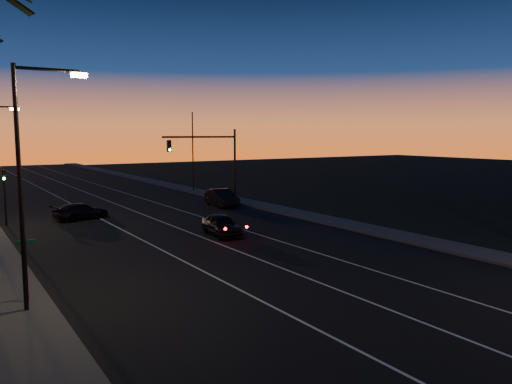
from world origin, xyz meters
TOP-DOWN VIEW (x-y plane):
  - road at (0.00, 30.00)m, footprint 20.00×170.00m
  - sidewalk_right at (11.20, 30.00)m, footprint 2.40×170.00m
  - lane_stripe_left at (-3.00, 30.00)m, footprint 0.12×160.00m
  - lane_stripe_mid at (0.50, 30.00)m, footprint 0.12×160.00m
  - lane_stripe_right at (4.00, 30.00)m, footprint 0.12×160.00m
  - streetlight_left_near at (-10.70, 20.00)m, footprint 2.55×0.26m
  - street_sign at (-10.80, 21.00)m, footprint 0.70×0.06m
  - signal_mast at (7.14, 39.99)m, footprint 7.10×0.41m
  - signal_post at (-9.50, 39.98)m, footprint 0.28×0.37m
  - far_pole_right at (11.00, 52.00)m, footprint 0.14×0.14m
  - lead_car at (1.86, 28.62)m, footprint 2.20×4.74m
  - right_car at (8.19, 40.21)m, footprint 2.09×4.86m
  - cross_car at (-4.29, 39.88)m, footprint 4.66×2.89m

SIDE VIEW (x-z plane):
  - road at x=0.00m, z-range 0.00..0.01m
  - lane_stripe_left at x=-3.00m, z-range 0.01..0.02m
  - lane_stripe_mid at x=0.50m, z-range 0.01..0.02m
  - lane_stripe_right at x=4.00m, z-range 0.01..0.02m
  - sidewalk_right at x=11.20m, z-range 0.00..0.16m
  - cross_car at x=-4.29m, z-range 0.01..1.27m
  - lead_car at x=1.86m, z-range 0.01..1.41m
  - right_car at x=8.19m, z-range 0.01..1.57m
  - street_sign at x=-10.80m, z-range 0.36..2.96m
  - signal_post at x=-9.50m, z-range 0.79..4.99m
  - far_pole_right at x=11.00m, z-range 0.00..9.00m
  - signal_mast at x=7.14m, z-range 1.28..8.28m
  - streetlight_left_near at x=-10.70m, z-range 0.82..9.82m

